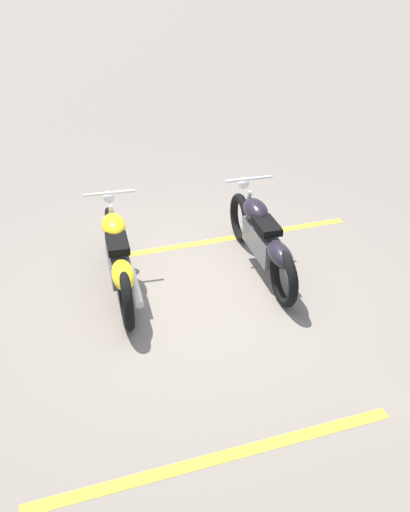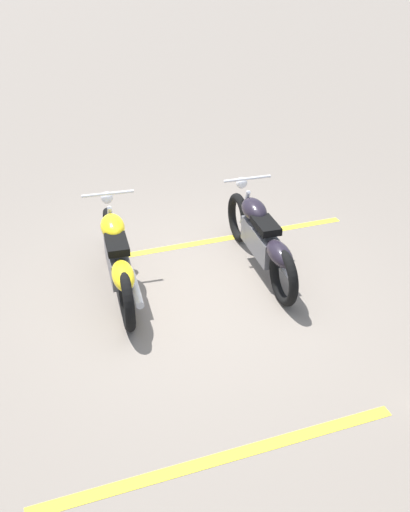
% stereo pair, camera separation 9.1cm
% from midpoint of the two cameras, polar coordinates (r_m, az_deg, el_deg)
% --- Properties ---
extents(ground_plane, '(60.00, 60.00, 0.00)m').
position_cam_midpoint_polar(ground_plane, '(6.86, -1.08, -3.52)').
color(ground_plane, slate).
extents(motorcycle_bright_foreground, '(2.23, 0.62, 1.04)m').
position_cam_midpoint_polar(motorcycle_bright_foreground, '(6.71, -9.10, -0.11)').
color(motorcycle_bright_foreground, black).
rests_on(motorcycle_bright_foreground, ground).
extents(motorcycle_dark_foreground, '(2.23, 0.62, 1.04)m').
position_cam_midpoint_polar(motorcycle_dark_foreground, '(7.05, 5.27, 1.80)').
color(motorcycle_dark_foreground, black).
rests_on(motorcycle_dark_foreground, ground).
extents(parking_stripe_near, '(0.22, 3.20, 0.01)m').
position_cam_midpoint_polar(parking_stripe_near, '(8.02, 2.93, 1.97)').
color(parking_stripe_near, yellow).
rests_on(parking_stripe_near, ground).
extents(parking_stripe_mid, '(0.22, 3.20, 0.01)m').
position_cam_midpoint_polar(parking_stripe_mid, '(5.03, 1.31, -19.45)').
color(parking_stripe_mid, yellow).
rests_on(parking_stripe_mid, ground).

